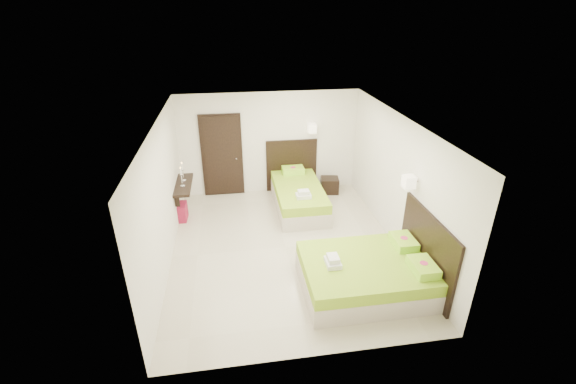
{
  "coord_description": "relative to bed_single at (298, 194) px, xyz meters",
  "views": [
    {
      "loc": [
        -0.95,
        -6.51,
        4.43
      ],
      "look_at": [
        0.1,
        0.3,
        1.1
      ],
      "focal_mm": 24.0,
      "sensor_mm": 36.0,
      "label": 1
    }
  ],
  "objects": [
    {
      "name": "floor",
      "position": [
        -0.57,
        -1.73,
        -0.33
      ],
      "size": [
        5.5,
        5.5,
        0.0
      ],
      "primitive_type": "plane",
      "color": "#BDB59D",
      "rests_on": "ground"
    },
    {
      "name": "bed_double",
      "position": [
        0.69,
        -3.19,
        -0.01
      ],
      "size": [
        2.16,
        1.83,
        1.78
      ],
      "color": "#BCB2A1",
      "rests_on": "ground"
    },
    {
      "name": "ottoman",
      "position": [
        -2.83,
        -0.24,
        -0.13
      ],
      "size": [
        0.42,
        0.42,
        0.4
      ],
      "primitive_type": "cube",
      "rotation": [
        0.0,
        0.0,
        -0.05
      ],
      "color": "maroon",
      "rests_on": "ground"
    },
    {
      "name": "nightstand",
      "position": [
        0.96,
        0.65,
        -0.13
      ],
      "size": [
        0.5,
        0.46,
        0.4
      ],
      "primitive_type": "cube",
      "rotation": [
        0.0,
        0.0,
        -0.15
      ],
      "color": "black",
      "rests_on": "ground"
    },
    {
      "name": "bed_single",
      "position": [
        0.0,
        0.0,
        0.0
      ],
      "size": [
        1.32,
        2.2,
        1.82
      ],
      "color": "#BCB2A1",
      "rests_on": "ground"
    },
    {
      "name": "console_shelf",
      "position": [
        -2.65,
        -0.13,
        0.49
      ],
      "size": [
        0.35,
        1.2,
        0.78
      ],
      "color": "black",
      "rests_on": "ground"
    },
    {
      "name": "door",
      "position": [
        -1.77,
        0.97,
        0.72
      ],
      "size": [
        1.02,
        0.15,
        2.14
      ],
      "color": "black",
      "rests_on": "ground"
    }
  ]
}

